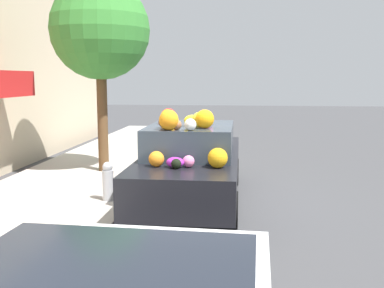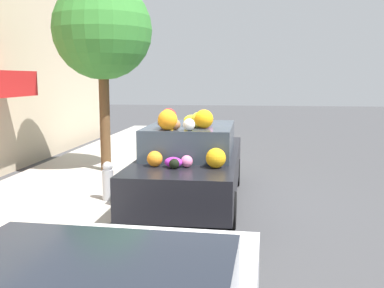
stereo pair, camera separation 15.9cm
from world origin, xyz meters
name	(u,v)px [view 1 (the left image)]	position (x,y,z in m)	size (l,w,h in m)	color
ground_plane	(196,202)	(0.00, 0.00, 0.00)	(60.00, 60.00, 0.00)	#424244
sidewalk_curb	(57,195)	(0.00, 2.70, 0.06)	(24.00, 3.20, 0.12)	#B2ADA3
street_tree	(100,31)	(2.05, 2.40, 3.36)	(2.27, 2.27, 4.40)	brown
fire_hydrant	(108,181)	(-0.49, 1.53, 0.47)	(0.20, 0.20, 0.70)	#B2B2B7
art_car	(192,162)	(-0.04, 0.08, 0.77)	(4.56, 1.73, 1.79)	black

